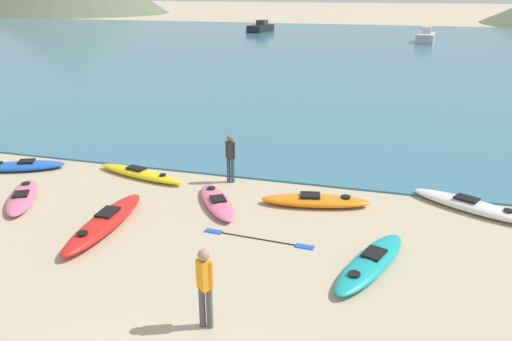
{
  "coord_description": "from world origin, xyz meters",
  "views": [
    {
      "loc": [
        2.87,
        -3.72,
        5.76
      ],
      "look_at": [
        -1.04,
        9.97,
        0.5
      ],
      "focal_mm": 35.0,
      "sensor_mm": 36.0,
      "label": 1
    }
  ],
  "objects_px": {
    "kayak_on_sand_8": "(22,197)",
    "moored_boat_1": "(261,28)",
    "kayak_on_sand_1": "(23,166)",
    "loose_paddle": "(258,239)",
    "kayak_on_sand_3": "(371,262)",
    "kayak_on_sand_0": "(217,202)",
    "kayak_on_sand_2": "(141,173)",
    "person_near_foreground": "(205,283)",
    "kayak_on_sand_6": "(105,222)",
    "moored_boat_0": "(426,37)",
    "kayak_on_sand_7": "(315,201)",
    "kayak_on_sand_5": "(472,206)",
    "person_near_waterline": "(230,155)"
  },
  "relations": [
    {
      "from": "kayak_on_sand_2",
      "to": "loose_paddle",
      "type": "distance_m",
      "value": 5.63
    },
    {
      "from": "person_near_foreground",
      "to": "person_near_waterline",
      "type": "relative_size",
      "value": 1.03
    },
    {
      "from": "kayak_on_sand_0",
      "to": "kayak_on_sand_6",
      "type": "distance_m",
      "value": 3.07
    },
    {
      "from": "kayak_on_sand_7",
      "to": "loose_paddle",
      "type": "distance_m",
      "value": 2.58
    },
    {
      "from": "kayak_on_sand_8",
      "to": "person_near_waterline",
      "type": "distance_m",
      "value": 6.12
    },
    {
      "from": "kayak_on_sand_3",
      "to": "kayak_on_sand_8",
      "type": "height_order",
      "value": "kayak_on_sand_3"
    },
    {
      "from": "kayak_on_sand_5",
      "to": "moored_boat_1",
      "type": "relative_size",
      "value": 0.65
    },
    {
      "from": "kayak_on_sand_2",
      "to": "kayak_on_sand_8",
      "type": "bearing_deg",
      "value": -131.57
    },
    {
      "from": "kayak_on_sand_1",
      "to": "person_near_foreground",
      "type": "height_order",
      "value": "person_near_foreground"
    },
    {
      "from": "kayak_on_sand_1",
      "to": "kayak_on_sand_7",
      "type": "distance_m",
      "value": 9.87
    },
    {
      "from": "person_near_foreground",
      "to": "moored_boat_0",
      "type": "relative_size",
      "value": 0.34
    },
    {
      "from": "kayak_on_sand_6",
      "to": "person_near_foreground",
      "type": "height_order",
      "value": "person_near_foreground"
    },
    {
      "from": "kayak_on_sand_2",
      "to": "person_near_foreground",
      "type": "distance_m",
      "value": 8.05
    },
    {
      "from": "kayak_on_sand_2",
      "to": "person_near_waterline",
      "type": "xyz_separation_m",
      "value": [
        2.92,
        0.4,
        0.75
      ]
    },
    {
      "from": "kayak_on_sand_5",
      "to": "person_near_foreground",
      "type": "xyz_separation_m",
      "value": [
        -5.17,
        -6.6,
        0.75
      ]
    },
    {
      "from": "kayak_on_sand_2",
      "to": "kayak_on_sand_5",
      "type": "relative_size",
      "value": 1.04
    },
    {
      "from": "person_near_waterline",
      "to": "kayak_on_sand_5",
      "type": "bearing_deg",
      "value": -1.96
    },
    {
      "from": "moored_boat_1",
      "to": "loose_paddle",
      "type": "bearing_deg",
      "value": -74.65
    },
    {
      "from": "moored_boat_1",
      "to": "moored_boat_0",
      "type": "bearing_deg",
      "value": -21.78
    },
    {
      "from": "kayak_on_sand_7",
      "to": "kayak_on_sand_8",
      "type": "xyz_separation_m",
      "value": [
        -8.1,
        -2.0,
        -0.02
      ]
    },
    {
      "from": "kayak_on_sand_0",
      "to": "loose_paddle",
      "type": "height_order",
      "value": "kayak_on_sand_0"
    },
    {
      "from": "kayak_on_sand_6",
      "to": "kayak_on_sand_0",
      "type": "bearing_deg",
      "value": 43.09
    },
    {
      "from": "kayak_on_sand_1",
      "to": "kayak_on_sand_7",
      "type": "relative_size",
      "value": 0.88
    },
    {
      "from": "kayak_on_sand_7",
      "to": "moored_boat_0",
      "type": "relative_size",
      "value": 0.67
    },
    {
      "from": "kayak_on_sand_3",
      "to": "kayak_on_sand_8",
      "type": "relative_size",
      "value": 1.18
    },
    {
      "from": "kayak_on_sand_0",
      "to": "kayak_on_sand_7",
      "type": "bearing_deg",
      "value": 16.32
    },
    {
      "from": "kayak_on_sand_5",
      "to": "kayak_on_sand_6",
      "type": "relative_size",
      "value": 0.92
    },
    {
      "from": "kayak_on_sand_8",
      "to": "moored_boat_1",
      "type": "bearing_deg",
      "value": 98.54
    },
    {
      "from": "person_near_foreground",
      "to": "moored_boat_1",
      "type": "height_order",
      "value": "person_near_foreground"
    },
    {
      "from": "kayak_on_sand_3",
      "to": "loose_paddle",
      "type": "xyz_separation_m",
      "value": [
        -2.72,
        0.59,
        -0.13
      ]
    },
    {
      "from": "kayak_on_sand_0",
      "to": "loose_paddle",
      "type": "distance_m",
      "value": 2.29
    },
    {
      "from": "kayak_on_sand_1",
      "to": "loose_paddle",
      "type": "distance_m",
      "value": 9.22
    },
    {
      "from": "kayak_on_sand_6",
      "to": "person_near_waterline",
      "type": "relative_size",
      "value": 2.36
    },
    {
      "from": "kayak_on_sand_7",
      "to": "moored_boat_1",
      "type": "relative_size",
      "value": 0.61
    },
    {
      "from": "kayak_on_sand_6",
      "to": "loose_paddle",
      "type": "distance_m",
      "value": 3.91
    },
    {
      "from": "kayak_on_sand_7",
      "to": "moored_boat_1",
      "type": "xyz_separation_m",
      "value": [
        -16.54,
        54.19,
        0.44
      ]
    },
    {
      "from": "loose_paddle",
      "to": "kayak_on_sand_8",
      "type": "bearing_deg",
      "value": 176.97
    },
    {
      "from": "kayak_on_sand_3",
      "to": "kayak_on_sand_8",
      "type": "xyz_separation_m",
      "value": [
        -9.81,
        0.96,
        -0.01
      ]
    },
    {
      "from": "kayak_on_sand_5",
      "to": "person_near_waterline",
      "type": "bearing_deg",
      "value": 178.04
    },
    {
      "from": "kayak_on_sand_0",
      "to": "kayak_on_sand_1",
      "type": "distance_m",
      "value": 7.29
    },
    {
      "from": "moored_boat_0",
      "to": "kayak_on_sand_3",
      "type": "bearing_deg",
      "value": -93.06
    },
    {
      "from": "kayak_on_sand_1",
      "to": "kayak_on_sand_8",
      "type": "bearing_deg",
      "value": -50.84
    },
    {
      "from": "person_near_foreground",
      "to": "moored_boat_1",
      "type": "xyz_separation_m",
      "value": [
        -15.54,
        59.99,
        -0.32
      ]
    },
    {
      "from": "kayak_on_sand_0",
      "to": "loose_paddle",
      "type": "bearing_deg",
      "value": -44.37
    },
    {
      "from": "moored_boat_0",
      "to": "kayak_on_sand_5",
      "type": "bearing_deg",
      "value": -90.19
    },
    {
      "from": "kayak_on_sand_2",
      "to": "kayak_on_sand_3",
      "type": "xyz_separation_m",
      "value": [
        7.48,
        -3.6,
        0.01
      ]
    },
    {
      "from": "person_near_foreground",
      "to": "kayak_on_sand_7",
      "type": "bearing_deg",
      "value": 80.21
    },
    {
      "from": "kayak_on_sand_2",
      "to": "moored_boat_0",
      "type": "relative_size",
      "value": 0.74
    },
    {
      "from": "kayak_on_sand_6",
      "to": "moored_boat_0",
      "type": "relative_size",
      "value": 0.78
    },
    {
      "from": "kayak_on_sand_1",
      "to": "moored_boat_1",
      "type": "bearing_deg",
      "value": 97.03
    }
  ]
}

